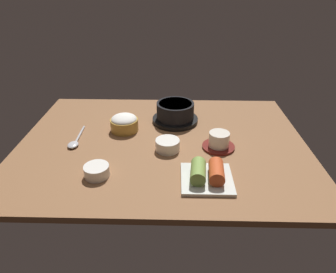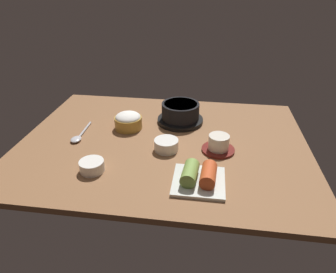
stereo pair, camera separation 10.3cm
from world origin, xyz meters
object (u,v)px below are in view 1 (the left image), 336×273
banchan_cup_center (168,145)px  spoon (75,142)px  tea_cup_with_saucer (219,141)px  side_bowl_near (97,171)px  stone_pot (175,113)px  kimchi_plate (207,174)px  rice_bowl (124,123)px

banchan_cup_center → spoon: size_ratio=0.49×
tea_cup_with_saucer → banchan_cup_center: bearing=-173.8°
banchan_cup_center → side_bowl_near: 25.22cm
side_bowl_near → banchan_cup_center: bearing=36.6°
stone_pot → banchan_cup_center: stone_pot is taller
tea_cup_with_saucer → banchan_cup_center: 17.31cm
banchan_cup_center → side_bowl_near: banchan_cup_center is taller
tea_cup_with_saucer → stone_pot: bearing=126.8°
side_bowl_near → kimchi_plate: bearing=-2.4°
banchan_cup_center → spoon: bearing=174.0°
rice_bowl → side_bowl_near: (-3.75, -28.64, -1.32)cm
rice_bowl → side_bowl_near: 28.92cm
tea_cup_with_saucer → kimchi_plate: tea_cup_with_saucer is taller
kimchi_plate → spoon: bearing=155.8°
kimchi_plate → rice_bowl: bearing=133.2°
rice_bowl → banchan_cup_center: rice_bowl is taller
stone_pot → side_bowl_near: 43.12cm
kimchi_plate → side_bowl_near: 31.97cm
rice_bowl → tea_cup_with_saucer: rice_bowl is taller
rice_bowl → tea_cup_with_saucer: bearing=-19.2°
banchan_cup_center → stone_pot: bearing=83.6°
tea_cup_with_saucer → kimchi_plate: (-5.51, -18.26, -0.40)cm
banchan_cup_center → kimchi_plate: kimchi_plate is taller
rice_bowl → tea_cup_with_saucer: size_ratio=0.94×
kimchi_plate → spoon: size_ratio=0.90×
stone_pot → rice_bowl: bearing=-157.1°
tea_cup_with_saucer → banchan_cup_center: size_ratio=1.36×
tea_cup_with_saucer → spoon: size_ratio=0.67×
side_bowl_near → spoon: size_ratio=0.45×
tea_cup_with_saucer → side_bowl_near: tea_cup_with_saucer is taller
rice_bowl → spoon: size_ratio=0.63×
rice_bowl → tea_cup_with_saucer: 35.70cm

